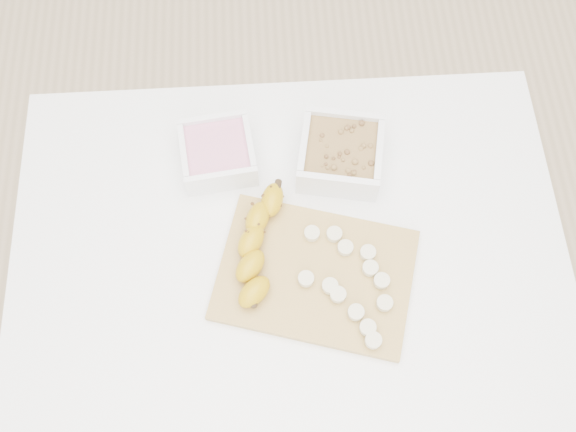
{
  "coord_description": "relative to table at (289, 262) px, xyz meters",
  "views": [
    {
      "loc": [
        -0.03,
        -0.41,
        1.83
      ],
      "look_at": [
        0.0,
        0.03,
        0.81
      ],
      "focal_mm": 40.0,
      "sensor_mm": 36.0,
      "label": 1
    }
  ],
  "objects": [
    {
      "name": "cutting_board",
      "position": [
        0.04,
        -0.06,
        0.1
      ],
      "size": [
        0.39,
        0.32,
        0.01
      ],
      "primitive_type": "cube",
      "rotation": [
        0.0,
        0.0,
        -0.28
      ],
      "color": "tan",
      "rests_on": "table"
    },
    {
      "name": "banana_slices",
      "position": [
        0.1,
        -0.08,
        0.12
      ],
      "size": [
        0.16,
        0.23,
        0.02
      ],
      "color": "beige",
      "rests_on": "cutting_board"
    },
    {
      "name": "banana",
      "position": [
        -0.05,
        -0.01,
        0.13
      ],
      "size": [
        0.15,
        0.23,
        0.04
      ],
      "primitive_type": null,
      "rotation": [
        0.0,
        0.0,
        -0.42
      ],
      "color": "#B68B0A",
      "rests_on": "cutting_board"
    },
    {
      "name": "bowl_yogurt",
      "position": [
        -0.12,
        0.18,
        0.13
      ],
      "size": [
        0.15,
        0.15,
        0.06
      ],
      "color": "white",
      "rests_on": "table"
    },
    {
      "name": "ground",
      "position": [
        0.0,
        0.0,
        -0.65
      ],
      "size": [
        3.5,
        3.5,
        0.0
      ],
      "primitive_type": "plane",
      "color": "#C6AD89",
      "rests_on": "ground"
    },
    {
      "name": "bowl_granola",
      "position": [
        0.11,
        0.16,
        0.13
      ],
      "size": [
        0.17,
        0.17,
        0.07
      ],
      "color": "white",
      "rests_on": "table"
    },
    {
      "name": "table",
      "position": [
        0.0,
        0.0,
        0.0
      ],
      "size": [
        1.0,
        0.7,
        0.75
      ],
      "color": "white",
      "rests_on": "ground"
    }
  ]
}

